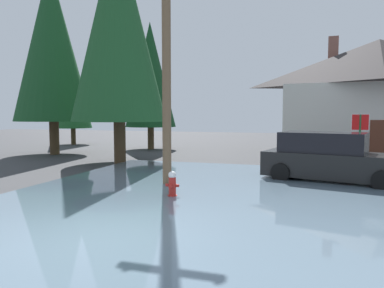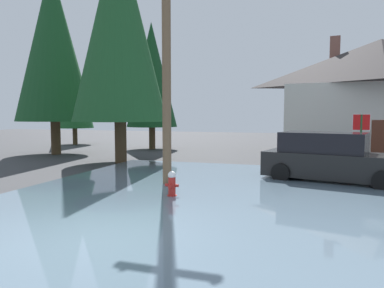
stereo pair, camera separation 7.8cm
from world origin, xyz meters
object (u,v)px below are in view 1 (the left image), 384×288
pine_tree_mid_left (150,75)px  pine_tree_far_center (72,90)px  house (377,95)px  pine_tree_tall_left (51,44)px  utility_pole (166,51)px  fire_hydrant (172,185)px  stop_sign_far (360,130)px  parked_car (330,159)px  pine_tree_short_left (118,24)px

pine_tree_mid_left → pine_tree_far_center: size_ratio=1.17×
house → pine_tree_far_center: bearing=179.8°
pine_tree_far_center → house: bearing=-0.2°
pine_tree_tall_left → pine_tree_mid_left: bearing=48.4°
house → pine_tree_far_center: house is taller
utility_pole → house: utility_pole is taller
pine_tree_tall_left → pine_tree_mid_left: 6.20m
pine_tree_mid_left → fire_hydrant: bearing=-63.9°
fire_hydrant → stop_sign_far: (5.61, 7.39, 1.26)m
pine_tree_tall_left → stop_sign_far: bearing=-3.2°
utility_pole → parked_car: size_ratio=1.70×
utility_pole → pine_tree_mid_left: bearing=116.1°
stop_sign_far → pine_tree_tall_left: size_ratio=0.22×
house → pine_tree_short_left: bearing=-145.8°
pine_tree_short_left → pine_tree_far_center: pine_tree_short_left is taller
pine_tree_tall_left → pine_tree_far_center: 7.23m
fire_hydrant → pine_tree_far_center: size_ratio=0.11×
parked_car → pine_tree_tall_left: size_ratio=0.45×
pine_tree_mid_left → house: bearing=6.7°
fire_hydrant → pine_tree_short_left: bearing=128.9°
house → pine_tree_tall_left: (-17.69, -6.11, 2.81)m
fire_hydrant → pine_tree_mid_left: size_ratio=0.09×
house → parked_car: size_ratio=2.34×
fire_hydrant → pine_tree_short_left: 9.86m
house → pine_tree_mid_left: (-13.67, -1.59, 1.41)m
stop_sign_far → pine_tree_far_center: 20.44m
pine_tree_mid_left → pine_tree_short_left: 7.06m
pine_tree_tall_left → fire_hydrant: bearing=-38.9°
house → pine_tree_short_left: 15.15m
utility_pole → pine_tree_mid_left: size_ratio=1.00×
stop_sign_far → pine_tree_mid_left: 13.45m
fire_hydrant → parked_car: parked_car is taller
utility_pole → pine_tree_short_left: size_ratio=0.75×
utility_pole → pine_tree_mid_left: 12.46m
stop_sign_far → pine_tree_short_left: 11.62m
utility_pole → parked_car: bearing=24.2°
fire_hydrant → stop_sign_far: size_ratio=0.33×
pine_tree_tall_left → pine_tree_short_left: pine_tree_short_left is taller
parked_car → utility_pole: bearing=-155.8°
fire_hydrant → pine_tree_tall_left: pine_tree_tall_left is taller
fire_hydrant → utility_pole: utility_pole is taller
pine_tree_mid_left → pine_tree_short_left: bearing=-78.4°
parked_car → pine_tree_far_center: 20.85m
pine_tree_tall_left → house: bearing=19.1°
pine_tree_tall_left → pine_tree_short_left: 5.84m
parked_car → pine_tree_mid_left: size_ratio=0.58×
utility_pole → pine_tree_tall_left: size_ratio=0.77×
fire_hydrant → stop_sign_far: stop_sign_far is taller
stop_sign_far → pine_tree_tall_left: (-15.90, 0.90, 4.61)m
parked_car → pine_tree_far_center: pine_tree_far_center is taller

